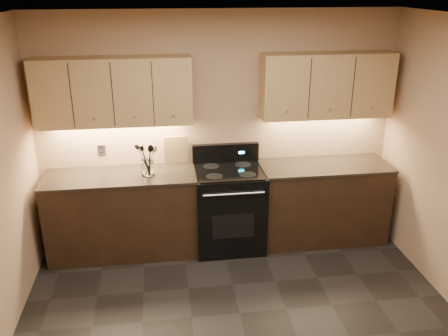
% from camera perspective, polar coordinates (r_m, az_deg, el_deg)
% --- Properties ---
extents(ceiling, '(4.00, 4.00, 0.00)m').
position_cam_1_polar(ceiling, '(3.15, 3.89, 16.78)').
color(ceiling, silver).
rests_on(ceiling, wall_back).
extents(wall_back, '(4.00, 0.04, 2.60)m').
position_cam_1_polar(wall_back, '(5.35, -0.72, 4.63)').
color(wall_back, tan).
rests_on(wall_back, ground).
extents(counter_left, '(1.62, 0.62, 0.93)m').
position_cam_1_polar(counter_left, '(5.37, -12.06, -5.43)').
color(counter_left, black).
rests_on(counter_left, ground).
extents(counter_right, '(1.46, 0.62, 0.93)m').
position_cam_1_polar(counter_right, '(5.64, 11.71, -4.00)').
color(counter_right, black).
rests_on(counter_right, ground).
extents(stove, '(0.76, 0.68, 1.14)m').
position_cam_1_polar(stove, '(5.37, 0.59, -4.74)').
color(stove, black).
rests_on(stove, ground).
extents(upper_cab_left, '(1.60, 0.30, 0.70)m').
position_cam_1_polar(upper_cab_left, '(5.06, -13.13, 8.94)').
color(upper_cab_left, tan).
rests_on(upper_cab_left, wall_back).
extents(upper_cab_right, '(1.44, 0.30, 0.70)m').
position_cam_1_polar(upper_cab_right, '(5.36, 12.27, 9.69)').
color(upper_cab_right, tan).
rests_on(upper_cab_right, wall_back).
extents(outlet_plate, '(0.08, 0.01, 0.12)m').
position_cam_1_polar(outlet_plate, '(5.41, -14.52, 2.09)').
color(outlet_plate, '#B2B5BA').
rests_on(outlet_plate, wall_back).
extents(utensil_crock, '(0.15, 0.15, 0.17)m').
position_cam_1_polar(utensil_crock, '(5.10, -9.18, -0.02)').
color(utensil_crock, white).
rests_on(utensil_crock, counter_left).
extents(cutting_board, '(0.27, 0.08, 0.34)m').
position_cam_1_polar(cutting_board, '(5.34, -5.78, 2.20)').
color(cutting_board, tan).
rests_on(cutting_board, counter_left).
extents(wooden_spoon, '(0.18, 0.12, 0.32)m').
position_cam_1_polar(wooden_spoon, '(5.06, -9.50, 0.96)').
color(wooden_spoon, tan).
rests_on(wooden_spoon, utensil_crock).
extents(black_spoon, '(0.11, 0.12, 0.34)m').
position_cam_1_polar(black_spoon, '(5.08, -9.19, 1.16)').
color(black_spoon, black).
rests_on(black_spoon, utensil_crock).
extents(black_turner, '(0.17, 0.11, 0.34)m').
position_cam_1_polar(black_turner, '(5.05, -9.05, 1.04)').
color(black_turner, black).
rests_on(black_turner, utensil_crock).
extents(steel_spatula, '(0.22, 0.13, 0.38)m').
position_cam_1_polar(steel_spatula, '(5.07, -9.03, 1.35)').
color(steel_spatula, silver).
rests_on(steel_spatula, utensil_crock).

